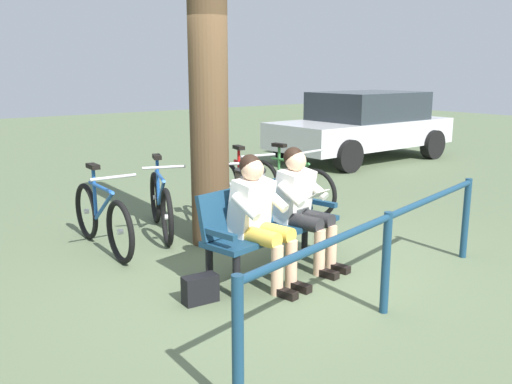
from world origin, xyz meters
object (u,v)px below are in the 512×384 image
(person_companion, at_px, (259,214))
(parked_car, at_px, (363,124))
(bicycle_purple, at_px, (245,190))
(handbag, at_px, (200,289))
(tree_trunk, at_px, (208,69))
(person_reading, at_px, (302,202))
(bicycle_orange, at_px, (214,200))
(bicycle_green, at_px, (161,204))
(bench, at_px, (269,220))
(bicycle_silver, at_px, (102,218))
(bicycle_red, at_px, (288,185))
(litter_bin, at_px, (250,200))

(person_companion, bearing_deg, parked_car, -156.13)
(bicycle_purple, bearing_deg, handbag, -32.73)
(tree_trunk, bearing_deg, person_reading, 104.65)
(bicycle_orange, relative_size, bicycle_green, 0.98)
(bench, height_order, bicycle_silver, bicycle_silver)
(person_companion, height_order, bicycle_orange, person_companion)
(person_companion, height_order, bicycle_green, person_companion)
(bicycle_purple, bearing_deg, parked_car, 126.06)
(person_companion, relative_size, bicycle_orange, 0.77)
(bicycle_green, bearing_deg, bicycle_silver, -56.83)
(person_companion, xyz_separation_m, bicycle_purple, (-1.35, -2.05, -0.30))
(person_reading, distance_m, bicycle_silver, 2.22)
(handbag, distance_m, bicycle_red, 3.30)
(tree_trunk, relative_size, bicycle_purple, 2.35)
(person_companion, distance_m, bicycle_green, 2.02)
(bicycle_purple, bearing_deg, bicycle_silver, -72.37)
(bicycle_silver, xyz_separation_m, parked_car, (-7.03, -2.52, 0.41))
(bicycle_red, bearing_deg, bicycle_purple, -110.83)
(bench, xyz_separation_m, bicycle_red, (-1.71, -1.67, -0.15))
(bicycle_red, height_order, bicycle_green, same)
(bench, bearing_deg, bicycle_red, -146.35)
(bench, bearing_deg, bicycle_purple, -130.83)
(person_reading, xyz_separation_m, tree_trunk, (0.31, -1.19, 1.29))
(tree_trunk, height_order, bicycle_purple, tree_trunk)
(bicycle_silver, bearing_deg, tree_trunk, 67.14)
(person_reading, relative_size, litter_bin, 1.56)
(person_companion, distance_m, tree_trunk, 1.86)
(litter_bin, bearing_deg, bicycle_red, -155.11)
(person_reading, bearing_deg, litter_bin, -115.39)
(tree_trunk, height_order, parked_car, tree_trunk)
(person_reading, xyz_separation_m, handbag, (1.30, 0.16, -0.54))
(tree_trunk, xyz_separation_m, bicycle_silver, (1.09, -0.50, -1.59))
(bicycle_purple, xyz_separation_m, bicycle_silver, (2.11, 0.24, 0.00))
(bicycle_silver, distance_m, parked_car, 7.48)
(litter_bin, xyz_separation_m, bicycle_purple, (-0.38, -0.63, -0.03))
(tree_trunk, distance_m, parked_car, 6.77)
(bench, height_order, tree_trunk, tree_trunk)
(tree_trunk, bearing_deg, parked_car, -153.07)
(bicycle_red, bearing_deg, tree_trunk, -77.92)
(tree_trunk, xyz_separation_m, parked_car, (-5.94, -3.02, -1.18))
(bench, xyz_separation_m, litter_bin, (-0.68, -1.20, -0.12))
(bicycle_green, relative_size, parked_car, 0.38)
(bench, bearing_deg, handbag, 4.66)
(person_companion, relative_size, bicycle_green, 0.75)
(bicycle_red, distance_m, bicycle_silver, 2.76)
(handbag, xyz_separation_m, bicycle_purple, (-2.02, -2.09, 0.24))
(handbag, height_order, litter_bin, litter_bin)
(litter_bin, xyz_separation_m, parked_car, (-5.30, -2.91, 0.39))
(parked_car, bearing_deg, bicycle_red, 29.24)
(parked_car, bearing_deg, bench, 34.04)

